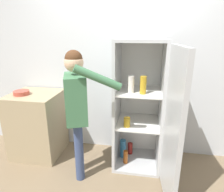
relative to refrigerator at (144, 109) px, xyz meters
name	(u,v)px	position (x,y,z in m)	size (l,w,h in m)	color
wall_back	(124,65)	(-0.31, 0.44, 0.46)	(7.00, 0.06, 2.55)	silver
refrigerator	(144,109)	(0.00, 0.00, 0.00)	(0.70, 1.19, 1.64)	#B7BABC
person	(77,101)	(-0.75, -0.29, 0.16)	(0.71, 0.51, 1.54)	#384770
counter	(38,124)	(-1.50, 0.07, -0.36)	(0.65, 0.63, 0.91)	tan
bowl	(21,93)	(-1.63, 0.00, 0.13)	(0.20, 0.20, 0.05)	#B24738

